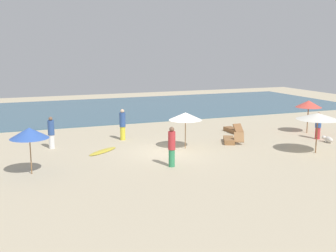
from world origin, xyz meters
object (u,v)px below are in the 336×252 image
person_0 (51,133)px  person_3 (172,146)px  person_4 (318,126)px  umbrella_3 (29,133)px  dog (328,139)px  umbrella_1 (309,104)px  person_2 (123,124)px  surfboard (103,151)px  umbrella_2 (318,116)px  lounger_2 (230,140)px  lounger_1 (233,130)px  umbrella_0 (185,116)px

person_0 → person_3: bearing=-49.8°
person_0 → person_4: size_ratio=1.07×
umbrella_3 → dog: size_ratio=2.50×
umbrella_1 → person_3: (-11.45, -4.15, -0.96)m
person_2 → surfboard: person_2 is taller
umbrella_2 → surfboard: 11.71m
lounger_2 → person_3: (-5.14, -3.43, 0.82)m
lounger_1 → lounger_2: (-1.75, -2.61, 0.00)m
lounger_2 → person_3: bearing=-146.3°
umbrella_2 → dog: bearing=35.5°
person_0 → lounger_2: bearing=-13.5°
umbrella_0 → umbrella_2: (6.14, -3.53, 0.17)m
umbrella_3 → lounger_1: size_ratio=1.25×
person_4 → surfboard: person_4 is taller
lounger_1 → person_0: 11.86m
umbrella_0 → lounger_2: size_ratio=1.17×
person_0 → person_4: bearing=-12.6°
umbrella_2 → person_0: 14.62m
lounger_2 → person_3: size_ratio=0.91×
umbrella_1 → person_2: umbrella_1 is taller
person_2 → surfboard: size_ratio=0.94×
dog → umbrella_3: bearing=-179.7°
umbrella_0 → surfboard: umbrella_0 is taller
lounger_2 → dog: bearing=-21.0°
surfboard → umbrella_1: bearing=0.5°
lounger_2 → dog: (5.50, -2.12, 0.03)m
umbrella_1 → umbrella_2: umbrella_2 is taller
umbrella_1 → person_3: bearing=-160.1°
umbrella_1 → lounger_1: size_ratio=1.28×
person_3 → person_4: size_ratio=1.15×
umbrella_0 → dog: size_ratio=2.42×
lounger_1 → person_0: bearing=-179.1°
surfboard → umbrella_2: bearing=-22.7°
umbrella_2 → umbrella_3: 14.61m
umbrella_2 → surfboard: (-10.64, 4.46, -1.97)m
lounger_1 → person_4: 5.38m
umbrella_3 → person_4: umbrella_3 is taller
lounger_1 → person_2: bearing=176.2°
umbrella_0 → person_0: bearing=158.6°
umbrella_0 → surfboard: bearing=168.4°
umbrella_3 → umbrella_2: bearing=-6.5°
person_2 → person_4: person_2 is taller
person_2 → umbrella_3: bearing=-136.9°
lounger_1 → lounger_2: lounger_2 is taller
umbrella_1 → person_4: bearing=-111.3°
person_3 → dog: size_ratio=2.28×
umbrella_2 → umbrella_3: (-14.51, 1.64, -0.13)m
umbrella_0 → person_3: (-2.07, -3.10, -0.86)m
person_0 → umbrella_1: bearing=-5.9°
person_4 → dog: (-0.10, -1.03, -0.65)m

